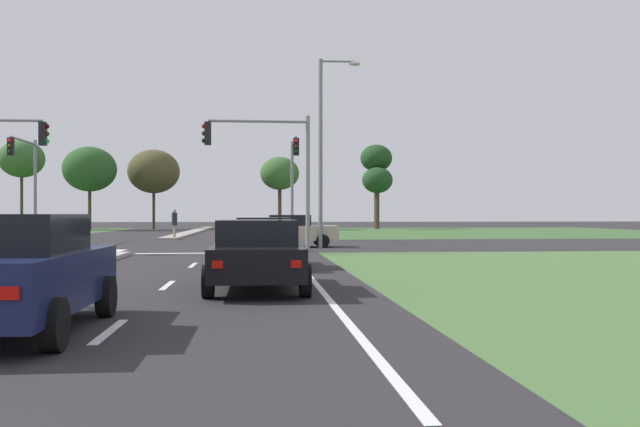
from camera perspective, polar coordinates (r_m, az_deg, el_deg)
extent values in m
plane|color=#282628|center=(35.54, -14.15, -2.62)|extent=(200.00, 200.00, 0.00)
cube|color=#385B2D|center=(62.85, 13.34, -1.48)|extent=(35.00, 35.00, 0.01)
cube|color=#ADA89E|center=(17.06, -24.18, -5.21)|extent=(1.20, 22.00, 0.14)
cube|color=gray|center=(60.34, -10.46, -1.48)|extent=(1.20, 36.00, 0.14)
cube|color=silver|center=(9.90, -17.16, -9.37)|extent=(0.14, 2.00, 0.01)
cube|color=silver|center=(15.77, -12.62, -5.87)|extent=(0.14, 2.00, 0.01)
cube|color=silver|center=(21.71, -10.57, -4.27)|extent=(0.14, 2.00, 0.01)
cube|color=silver|center=(17.19, -0.76, -5.39)|extent=(0.14, 24.00, 0.01)
cube|color=silver|center=(28.17, -8.72, -3.29)|extent=(6.40, 0.50, 0.01)
cube|color=silver|center=(31.79, -25.04, -2.92)|extent=(0.70, 2.80, 0.01)
cube|color=silver|center=(31.42, -23.06, -2.95)|extent=(0.70, 2.80, 0.01)
cube|color=silver|center=(31.09, -21.04, -2.98)|extent=(0.70, 2.80, 0.01)
cube|color=silver|center=(30.79, -18.98, -3.01)|extent=(0.70, 2.80, 0.01)
cube|color=silver|center=(30.54, -16.88, -3.04)|extent=(0.70, 2.80, 0.01)
cube|color=black|center=(14.64, -5.28, -3.83)|extent=(1.85, 4.57, 0.64)
cube|color=black|center=(14.47, -5.28, -1.56)|extent=(1.63, 2.10, 0.52)
cube|color=red|center=(12.36, -8.57, -4.23)|extent=(0.20, 0.04, 0.14)
cube|color=red|center=(12.36, -2.02, -4.23)|extent=(0.20, 0.04, 0.14)
cylinder|color=black|center=(16.15, -8.57, -4.61)|extent=(0.22, 0.64, 0.64)
cylinder|color=black|center=(16.15, -1.97, -4.61)|extent=(0.22, 0.64, 0.64)
cylinder|color=black|center=(13.25, -9.32, -5.62)|extent=(0.22, 0.64, 0.64)
cylinder|color=black|center=(13.24, -1.25, -5.63)|extent=(0.22, 0.64, 0.64)
cube|color=#161E47|center=(10.16, -24.21, -5.15)|extent=(1.85, 4.28, 0.77)
cube|color=black|center=(9.98, -24.49, -1.54)|extent=(1.63, 1.97, 0.52)
cube|color=red|center=(7.89, -24.49, -6.07)|extent=(0.20, 0.04, 0.14)
cylinder|color=black|center=(11.26, -17.43, -6.61)|extent=(0.22, 0.64, 0.64)
cylinder|color=black|center=(8.63, -21.33, -8.64)|extent=(0.22, 0.64, 0.64)
cube|color=#BCAD8E|center=(33.05, -2.29, -1.64)|extent=(4.30, 1.76, 0.71)
cube|color=black|center=(33.03, -2.55, -0.57)|extent=(1.98, 1.55, 0.52)
cube|color=red|center=(33.67, -6.04, -1.49)|extent=(0.04, 0.20, 0.14)
cube|color=red|center=(32.34, -6.08, -1.55)|extent=(0.04, 0.20, 0.14)
cylinder|color=black|center=(34.03, -0.05, -2.20)|extent=(0.64, 0.22, 0.64)
cylinder|color=black|center=(32.28, 0.23, -2.32)|extent=(0.64, 0.22, 0.64)
cylinder|color=black|center=(33.90, -4.69, -2.21)|extent=(0.64, 0.22, 0.64)
cylinder|color=black|center=(32.14, -4.66, -2.33)|extent=(0.64, 0.22, 0.64)
cube|color=slate|center=(20.74, -4.71, -2.68)|extent=(1.80, 4.22, 0.66)
cube|color=black|center=(20.57, -4.70, -1.06)|extent=(1.59, 1.94, 0.52)
cube|color=red|center=(18.62, -6.76, -2.78)|extent=(0.20, 0.04, 0.14)
cube|color=red|center=(18.63, -2.54, -2.78)|extent=(0.20, 0.04, 0.14)
cylinder|color=black|center=(22.12, -7.08, -3.37)|extent=(0.22, 0.64, 0.64)
cylinder|color=black|center=(22.13, -2.40, -3.37)|extent=(0.22, 0.64, 0.64)
cylinder|color=black|center=(19.42, -7.34, -3.84)|extent=(0.22, 0.64, 0.64)
cylinder|color=black|center=(19.44, -2.01, -3.83)|extent=(0.22, 0.64, 0.64)
cylinder|color=gray|center=(41.74, -2.35, 1.92)|extent=(0.18, 0.18, 6.05)
cylinder|color=gray|center=(39.72, -2.19, 6.03)|extent=(0.12, 4.45, 0.12)
cube|color=black|center=(37.45, -2.01, 5.59)|extent=(0.32, 0.26, 0.95)
sphere|color=red|center=(37.32, -2.00, 6.08)|extent=(0.20, 0.20, 0.20)
sphere|color=#3A2405|center=(37.29, -2.00, 5.62)|extent=(0.20, 0.20, 0.20)
sphere|color=black|center=(37.27, -2.00, 5.16)|extent=(0.20, 0.20, 0.20)
cylinder|color=gray|center=(28.57, -1.03, 2.47)|extent=(0.18, 0.18, 5.71)
cylinder|color=gray|center=(28.72, -5.19, 7.68)|extent=(4.14, 0.12, 0.12)
cube|color=black|center=(28.73, -9.35, 6.62)|extent=(0.26, 0.32, 0.95)
sphere|color=red|center=(28.78, -9.67, 7.21)|extent=(0.20, 0.20, 0.20)
sphere|color=#3A2405|center=(28.75, -9.67, 6.62)|extent=(0.20, 0.20, 0.20)
sphere|color=black|center=(28.71, -9.67, 6.02)|extent=(0.20, 0.20, 0.20)
cylinder|color=gray|center=(43.71, -22.68, 1.78)|extent=(0.18, 0.18, 5.97)
cylinder|color=gray|center=(41.98, -23.51, 5.60)|extent=(0.12, 4.00, 0.12)
cube|color=black|center=(40.05, -24.41, 5.12)|extent=(0.32, 0.26, 0.95)
sphere|color=red|center=(39.92, -24.49, 5.56)|extent=(0.20, 0.20, 0.20)
sphere|color=#3A2405|center=(39.90, -24.49, 5.14)|extent=(0.20, 0.20, 0.20)
sphere|color=black|center=(39.87, -24.49, 4.71)|extent=(0.20, 0.20, 0.20)
cube|color=black|center=(29.93, -22.14, 6.19)|extent=(0.26, 0.32, 0.95)
sphere|color=#360503|center=(29.92, -21.85, 6.77)|extent=(0.20, 0.20, 0.20)
sphere|color=#3A2405|center=(29.89, -21.85, 6.20)|extent=(0.20, 0.20, 0.20)
sphere|color=green|center=(29.86, -21.85, 5.63)|extent=(0.20, 0.20, 0.20)
cylinder|color=gray|center=(32.30, 0.04, 5.04)|extent=(0.20, 0.20, 8.92)
cylinder|color=gray|center=(33.03, 1.49, 12.58)|extent=(1.63, 0.16, 0.10)
ellipsoid|color=#B2B2A8|center=(33.08, 2.93, 12.39)|extent=(0.56, 0.28, 0.20)
cylinder|color=#9E8966|center=(43.84, -12.06, -1.45)|extent=(0.16, 0.16, 0.76)
cylinder|color=#232833|center=(43.83, -12.06, -0.44)|extent=(0.34, 0.34, 0.79)
sphere|color=tan|center=(43.83, -12.06, 0.22)|extent=(0.22, 0.22, 0.22)
cylinder|color=#423323|center=(76.24, -23.65, 1.03)|extent=(0.29, 0.29, 6.00)
ellipsoid|color=#38602D|center=(76.43, -23.65, 4.22)|extent=(4.55, 4.55, 3.87)
cylinder|color=#423323|center=(70.00, -18.68, 0.52)|extent=(0.31, 0.31, 4.55)
ellipsoid|color=#285123|center=(70.13, -18.68, 3.53)|extent=(5.13, 5.13, 4.36)
cylinder|color=#423323|center=(73.04, -13.72, 0.50)|extent=(0.29, 0.29, 4.54)
ellipsoid|color=#4C4728|center=(73.17, -13.72, 3.43)|extent=(5.35, 5.35, 4.55)
cylinder|color=#423323|center=(69.99, -3.38, 0.57)|extent=(0.37, 0.37, 4.66)
ellipsoid|color=#38602D|center=(70.11, -3.38, 3.37)|extent=(3.99, 3.99, 3.39)
cylinder|color=#423323|center=(74.14, 4.72, 1.32)|extent=(0.46, 0.46, 6.70)
ellipsoid|color=#1E421E|center=(74.37, 4.72, 4.63)|extent=(3.44, 3.44, 2.93)
cylinder|color=#423323|center=(72.82, 4.82, 0.40)|extent=(0.43, 0.43, 4.30)
ellipsoid|color=#1E421E|center=(72.90, 4.82, 2.79)|extent=(3.25, 3.25, 2.77)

